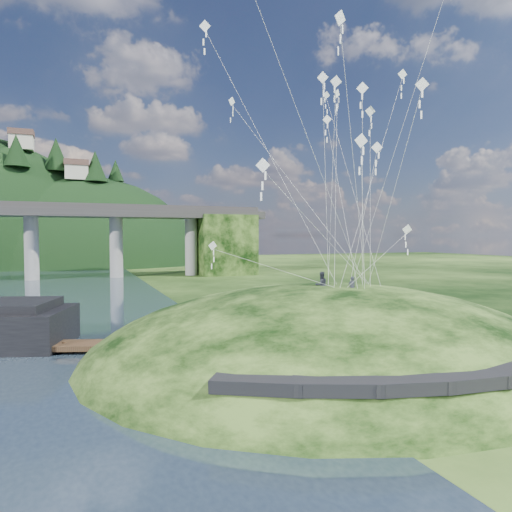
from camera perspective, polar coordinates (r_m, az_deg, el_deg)
name	(u,v)px	position (r m, az deg, el deg)	size (l,w,h in m)	color
ground	(232,374)	(29.18, -3.02, -14.51)	(320.00, 320.00, 0.00)	black
grass_hill	(327,374)	(34.59, 8.93, -14.38)	(36.00, 32.00, 13.00)	black
footpath	(445,371)	(24.28, 22.52, -13.12)	(22.29, 5.84, 0.83)	black
wooden_dock	(153,344)	(35.34, -12.75, -10.73)	(15.05, 7.00, 1.08)	#322114
kite_flyers	(327,272)	(33.01, 8.85, -2.04)	(2.24, 2.24, 2.00)	#292A36
kite_swarm	(329,102)	(34.47, 9.17, 18.48)	(19.37, 16.98, 20.14)	white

